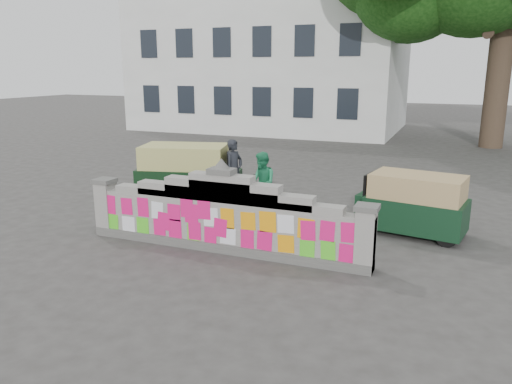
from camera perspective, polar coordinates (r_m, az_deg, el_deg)
ground at (r=10.84m, az=-3.80°, el=-6.67°), size 100.00×100.00×0.00m
parapet_wall at (r=10.59m, az=-3.88°, el=-2.88°), size 6.48×0.44×2.01m
building at (r=33.14m, az=1.94°, el=14.33°), size 16.00×10.00×8.90m
cyclist_bike at (r=13.87m, az=-2.49°, el=0.12°), size 1.99×1.10×0.99m
cyclist_rider at (r=13.79m, az=-2.50°, el=1.51°), size 0.54×0.69×1.68m
pedestrian at (r=13.24m, az=0.69°, el=0.98°), size 1.01×1.03×1.68m
rickshaw_left at (r=14.57m, az=-7.80°, el=2.19°), size 3.12×2.01×1.67m
rickshaw_right at (r=12.22m, az=17.53°, el=-1.25°), size 2.66×1.56×1.43m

